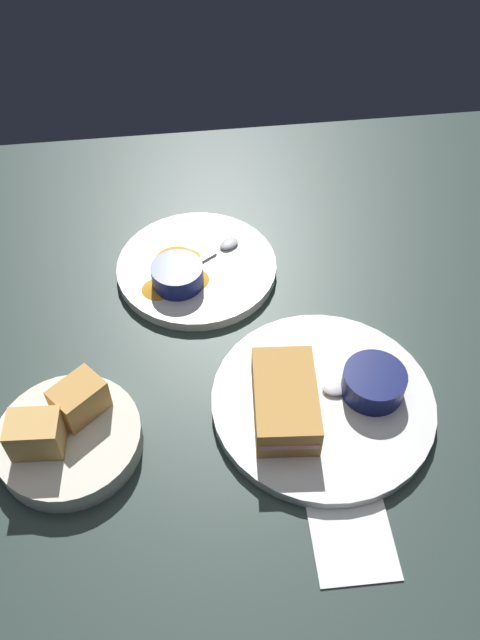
{
  "coord_description": "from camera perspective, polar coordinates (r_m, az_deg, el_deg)",
  "views": [
    {
      "loc": [
        -53.91,
        12.35,
        69.67
      ],
      "look_at": [
        3.57,
        4.99,
        3.0
      ],
      "focal_mm": 36.16,
      "sensor_mm": 36.0,
      "label": 1
    }
  ],
  "objects": [
    {
      "name": "ramekin_light_gravy",
      "position": [
        0.94,
        -5.57,
        4.04
      ],
      "size": [
        7.6,
        7.6,
        3.23
      ],
      "color": "navy",
      "rests_on": "plate_chips_companion"
    },
    {
      "name": "ground_plane",
      "position": [
        0.9,
        3.44,
        -3.27
      ],
      "size": [
        110.0,
        110.0,
        3.0
      ],
      "primitive_type": "cube",
      "color": "#283833"
    },
    {
      "name": "spoon_by_dark_ramekin",
      "position": [
        0.83,
        7.49,
        -6.09
      ],
      "size": [
        2.68,
        9.96,
        0.8
      ],
      "color": "silver",
      "rests_on": "plate_sandwich_main"
    },
    {
      "name": "plate_sandwich_main",
      "position": [
        0.83,
        7.33,
        -7.22
      ],
      "size": [
        28.43,
        28.43,
        1.6
      ],
      "primitive_type": "cylinder",
      "color": "silver",
      "rests_on": "ground_plane"
    },
    {
      "name": "plantain_chip_scatter",
      "position": [
        0.97,
        -5.49,
        4.57
      ],
      "size": [
        13.52,
        11.56,
        0.6
      ],
      "color": "orange",
      "rests_on": "plate_chips_companion"
    },
    {
      "name": "paper_napkin_folded",
      "position": [
        0.76,
        9.83,
        -18.18
      ],
      "size": [
        11.25,
        9.31,
        0.4
      ],
      "primitive_type": "cube",
      "rotation": [
        0.0,
        0.0,
        -0.03
      ],
      "color": "white",
      "rests_on": "ground_plane"
    },
    {
      "name": "sandwich_half_near",
      "position": [
        0.79,
        4.0,
        -7.09
      ],
      "size": [
        13.84,
        8.75,
        4.8
      ],
      "color": "#C68C42",
      "rests_on": "plate_sandwich_main"
    },
    {
      "name": "ramekin_dark_sauce",
      "position": [
        0.83,
        11.76,
        -5.39
      ],
      "size": [
        7.98,
        7.98,
        3.49
      ],
      "color": "#0C144C",
      "rests_on": "plate_sandwich_main"
    },
    {
      "name": "bread_basket_rear",
      "position": [
        0.81,
        -15.05,
        -9.79
      ],
      "size": [
        17.46,
        17.46,
        7.91
      ],
      "color": "silver",
      "rests_on": "ground_plane"
    },
    {
      "name": "plate_chips_companion",
      "position": [
        0.99,
        -3.84,
        4.64
      ],
      "size": [
        24.22,
        24.22,
        1.6
      ],
      "primitive_type": "cylinder",
      "color": "silver",
      "rests_on": "ground_plane"
    },
    {
      "name": "spoon_by_gravy_ramekin",
      "position": [
        1.0,
        -1.57,
        6.44
      ],
      "size": [
        6.62,
        9.08,
        0.8
      ],
      "color": "silver",
      "rests_on": "plate_chips_companion"
    }
  ]
}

